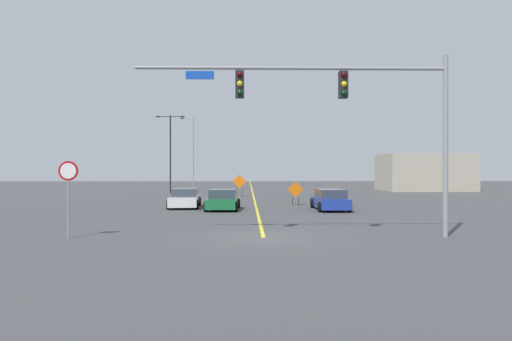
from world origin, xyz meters
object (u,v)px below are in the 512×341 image
(street_lamp_near_right, at_px, (170,148))
(car_green_far, at_px, (223,200))
(construction_sign_median_far, at_px, (296,191))
(car_white_passing, at_px, (185,198))
(street_lamp_far_left, at_px, (193,150))
(stop_sign, at_px, (68,184))
(construction_sign_right_shoulder, at_px, (239,182))
(car_blue_mid, at_px, (330,200))
(traffic_signal_assembly, at_px, (344,101))

(street_lamp_near_right, height_order, car_green_far, street_lamp_near_right)
(construction_sign_median_far, relative_size, car_white_passing, 0.39)
(car_white_passing, bearing_deg, street_lamp_far_left, 95.86)
(street_lamp_near_right, xyz_separation_m, construction_sign_median_far, (12.17, -17.34, -3.99))
(stop_sign, relative_size, construction_sign_right_shoulder, 1.39)
(street_lamp_near_right, distance_m, car_blue_mid, 25.76)
(construction_sign_median_far, bearing_deg, car_white_passing, -167.89)
(car_white_passing, bearing_deg, traffic_signal_assembly, -59.88)
(stop_sign, bearing_deg, car_blue_mid, 44.01)
(construction_sign_median_far, bearing_deg, traffic_signal_assembly, -89.28)
(traffic_signal_assembly, height_order, stop_sign, traffic_signal_assembly)
(traffic_signal_assembly, xyz_separation_m, car_green_far, (-5.39, 12.18, -4.70))
(traffic_signal_assembly, bearing_deg, car_green_far, 113.87)
(car_blue_mid, bearing_deg, traffic_signal_assembly, -97.90)
(car_green_far, bearing_deg, street_lamp_far_left, 100.20)
(street_lamp_far_left, bearing_deg, construction_sign_median_far, -69.37)
(car_blue_mid, bearing_deg, construction_sign_median_far, 115.92)
(street_lamp_near_right, relative_size, car_blue_mid, 1.91)
(traffic_signal_assembly, bearing_deg, construction_sign_right_shoulder, 99.75)
(construction_sign_median_far, bearing_deg, stop_sign, -123.69)
(traffic_signal_assembly, distance_m, street_lamp_far_left, 46.84)
(street_lamp_far_left, distance_m, car_blue_mid, 36.25)
(car_white_passing, distance_m, car_blue_mid, 10.03)
(construction_sign_right_shoulder, relative_size, car_white_passing, 0.48)
(construction_sign_right_shoulder, bearing_deg, street_lamp_far_left, 109.77)
(car_green_far, xyz_separation_m, car_white_passing, (-2.76, 1.87, -0.01))
(street_lamp_far_left, relative_size, car_white_passing, 2.19)
(street_lamp_near_right, bearing_deg, construction_sign_median_far, -54.94)
(street_lamp_near_right, distance_m, car_green_far, 22.49)
(construction_sign_median_far, height_order, car_white_passing, construction_sign_median_far)
(stop_sign, height_order, street_lamp_far_left, street_lamp_far_left)
(construction_sign_right_shoulder, bearing_deg, construction_sign_median_far, -67.88)
(construction_sign_right_shoulder, distance_m, construction_sign_median_far, 11.53)
(construction_sign_right_shoulder, xyz_separation_m, car_white_passing, (-3.61, -12.38, -0.74))
(construction_sign_right_shoulder, relative_size, car_green_far, 0.54)
(stop_sign, height_order, construction_sign_right_shoulder, stop_sign)
(street_lamp_far_left, bearing_deg, car_white_passing, -84.14)
(street_lamp_near_right, xyz_separation_m, car_blue_mid, (14.02, -21.16, -4.42))
(construction_sign_right_shoulder, height_order, car_blue_mid, construction_sign_right_shoulder)
(stop_sign, relative_size, car_blue_mid, 0.66)
(stop_sign, relative_size, car_green_far, 0.76)
(stop_sign, xyz_separation_m, construction_sign_right_shoulder, (6.17, 26.44, -0.73))
(traffic_signal_assembly, height_order, car_white_passing, traffic_signal_assembly)
(street_lamp_far_left, relative_size, construction_sign_right_shoulder, 4.58)
(construction_sign_median_far, xyz_separation_m, car_white_passing, (-7.95, -1.71, -0.46))
(traffic_signal_assembly, xyz_separation_m, construction_sign_median_far, (-0.20, 15.75, -4.25))
(traffic_signal_assembly, xyz_separation_m, construction_sign_right_shoulder, (-4.54, 26.43, -3.97))
(street_lamp_far_left, xyz_separation_m, car_green_far, (5.98, -33.26, -4.73))
(street_lamp_far_left, relative_size, car_green_far, 2.50)
(stop_sign, relative_size, street_lamp_near_right, 0.34)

